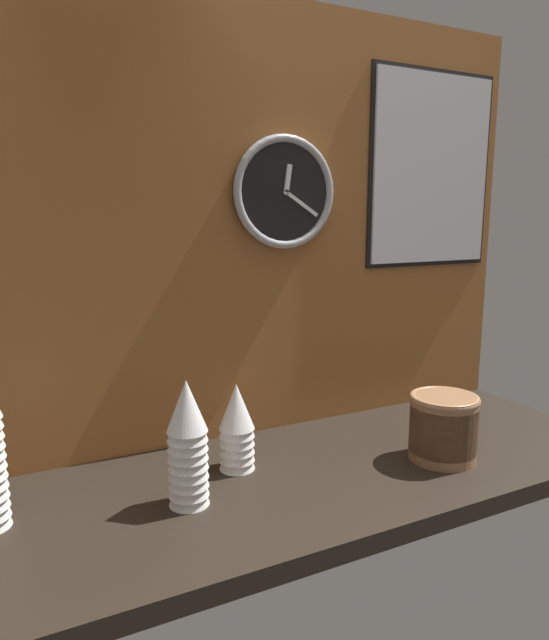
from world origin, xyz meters
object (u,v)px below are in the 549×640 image
Objects in this scene: cup_stack_center at (237,427)px; wall_clock at (285,192)px; cup_stack_center_left at (188,443)px; bowl_stack_right at (443,426)px; menu_board at (432,170)px.

cup_stack_center is 0.57m from wall_clock.
bowl_stack_right is (0.58, -0.06, -0.05)m from cup_stack_center_left.
wall_clock is at bearing 125.67° from bowl_stack_right.
bowl_stack_right is at bearing -6.24° from cup_stack_center_left.
cup_stack_center_left is 0.92× the size of wall_clock.
menu_board reaches higher than wall_clock.
wall_clock is (0.35, 0.27, 0.48)m from cup_stack_center_left.
menu_board is at bearing 1.09° from wall_clock.
bowl_stack_right is 0.72m from menu_board.
menu_board reaches higher than bowl_stack_right.
cup_stack_center is 0.71× the size of wall_clock.
cup_stack_center_left is 1.62× the size of bowl_stack_right.
cup_stack_center_left is (-0.14, -0.10, 0.03)m from cup_stack_center.
menu_board reaches higher than cup_stack_center_left.
wall_clock reaches higher than cup_stack_center_left.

